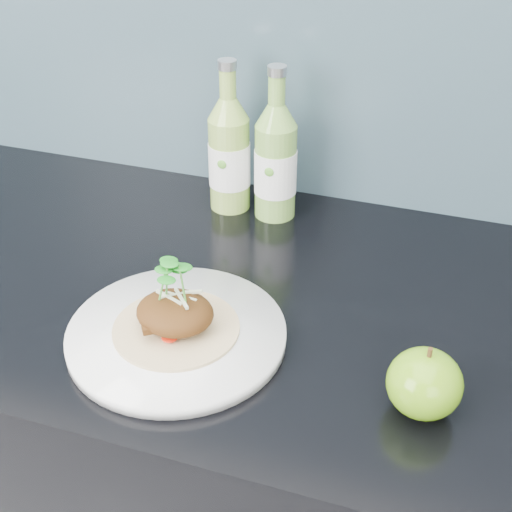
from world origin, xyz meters
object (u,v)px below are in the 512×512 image
object	(u,v)px
green_apple	(424,383)
cider_bottle_left	(229,154)
dinner_plate	(177,335)
cider_bottle_right	(276,162)

from	to	relation	value
green_apple	cider_bottle_left	distance (m)	0.50
dinner_plate	cider_bottle_left	size ratio (longest dim) A/B	1.33
cider_bottle_left	green_apple	bearing A→B (deg)	-29.64
dinner_plate	cider_bottle_right	xyz separation A→B (m)	(0.02, 0.33, 0.08)
green_apple	cider_bottle_left	xyz separation A→B (m)	(-0.35, 0.35, 0.05)
cider_bottle_right	cider_bottle_left	bearing A→B (deg)	174.86
dinner_plate	green_apple	bearing A→B (deg)	-4.46
dinner_plate	cider_bottle_left	distance (m)	0.34
green_apple	cider_bottle_left	size ratio (longest dim) A/B	0.41
dinner_plate	green_apple	distance (m)	0.29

